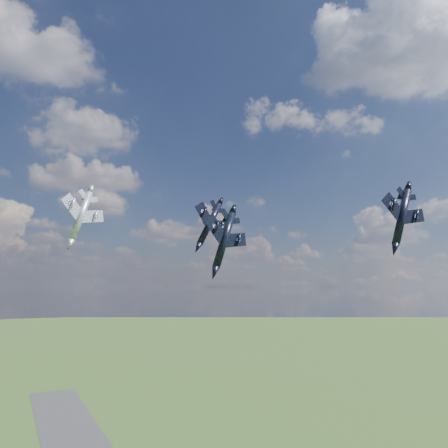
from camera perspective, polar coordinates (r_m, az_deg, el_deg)
name	(u,v)px	position (r m, az deg, el deg)	size (l,w,h in m)	color
jet_lead_navy	(224,240)	(86.70, 0.04, -2.07)	(11.64, 16.23, 3.36)	black
jet_right_navy	(402,217)	(86.30, 22.21, 0.90)	(10.59, 14.77, 3.05)	black
jet_high_navy	(210,224)	(105.49, -1.88, 0.05)	(11.46, 15.98, 3.31)	black
jet_left_silver	(81,216)	(93.51, -18.20, 1.02)	(10.58, 14.75, 3.05)	gray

